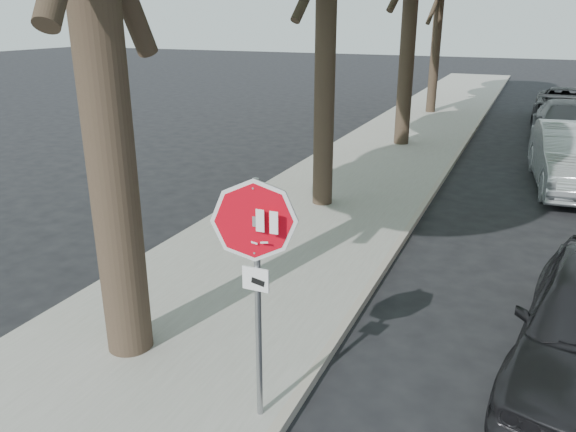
# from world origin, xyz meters

# --- Properties ---
(sidewalk_left) EXTENTS (4.00, 55.00, 0.12)m
(sidewalk_left) POSITION_xyz_m (-2.50, 12.00, 0.06)
(sidewalk_left) COLOR gray
(sidewalk_left) RESTS_ON ground
(curb_left) EXTENTS (0.12, 55.00, 0.13)m
(curb_left) POSITION_xyz_m (-0.45, 12.00, 0.07)
(curb_left) COLOR #9E9384
(curb_left) RESTS_ON ground
(stop_sign) EXTENTS (0.76, 0.34, 2.61)m
(stop_sign) POSITION_xyz_m (-0.70, -0.03, 1.95)
(stop_sign) COLOR gray
(stop_sign) RESTS_ON sidewalk_left
(car_b) EXTENTS (2.19, 4.98, 1.59)m
(car_b) POSITION_xyz_m (2.60, 10.92, 0.80)
(car_b) COLOR #A6AAAE
(car_b) RESTS_ON ground
(car_c) EXTENTS (2.38, 5.16, 1.46)m
(car_c) POSITION_xyz_m (2.60, 16.15, 0.73)
(car_c) COLOR #535459
(car_c) RESTS_ON ground
(car_d) EXTENTS (2.34, 4.87, 1.34)m
(car_d) POSITION_xyz_m (2.60, 21.37, 0.67)
(car_d) COLOR black
(car_d) RESTS_ON ground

